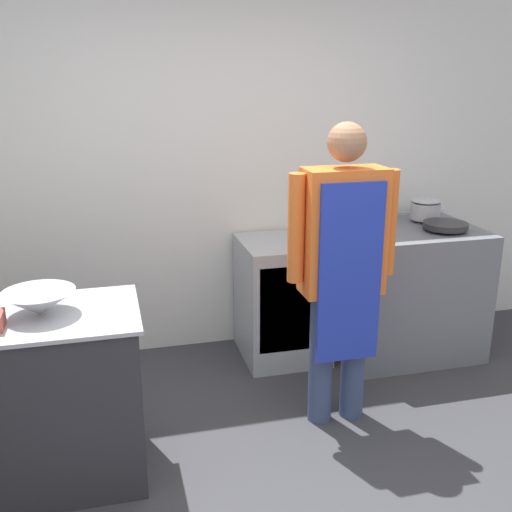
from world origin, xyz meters
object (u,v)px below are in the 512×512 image
mixing_bowl (39,303)px  person_cook (342,260)px  saute_pan (445,225)px  stock_pot (374,206)px  stove (405,289)px  sauce_pot (425,209)px  fridge_unit (283,299)px

mixing_bowl → person_cook: bearing=5.2°
person_cook → saute_pan: bearing=31.6°
saute_pan → stock_pot: bearing=145.8°
stove → sauce_pot: size_ratio=4.45×
sauce_pot → person_cook: bearing=-138.4°
stove → stock_pot: (-0.22, 0.14, 0.60)m
stove → fridge_unit: stove is taller
person_cook → saute_pan: 1.19m
stove → person_cook: person_cook is taller
stock_pot → saute_pan: stock_pot is taller
fridge_unit → saute_pan: 1.24m
stove → sauce_pot: 0.61m
person_cook → sauce_pot: (1.02, 0.90, 0.04)m
stove → mixing_bowl: bearing=-159.3°
saute_pan → person_cook: bearing=-148.4°
person_cook → sauce_pot: 1.36m
fridge_unit → saute_pan: (1.09, -0.25, 0.54)m
stock_pot → fridge_unit: bearing=-178.1°
fridge_unit → saute_pan: size_ratio=2.80×
saute_pan → sauce_pot: bearing=90.0°
stove → person_cook: bearing=-137.2°
stove → fridge_unit: size_ratio=1.12×
person_cook → stock_pot: person_cook is taller
stove → saute_pan: saute_pan is taller
stock_pot → saute_pan: bearing=-34.2°
mixing_bowl → saute_pan: (2.59, 0.77, 0.02)m
fridge_unit → person_cook: bearing=-85.5°
fridge_unit → person_cook: person_cook is taller
stove → person_cook: 1.24m
fridge_unit → person_cook: size_ratio=0.49×
person_cook → stock_pot: size_ratio=6.41×
stock_pot → mixing_bowl: bearing=-154.4°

